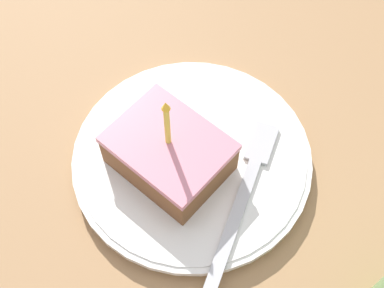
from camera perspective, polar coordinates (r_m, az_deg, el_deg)
ground_plane at (r=0.57m, az=-1.36°, el=-1.06°), size 2.40×2.40×0.04m
plate at (r=0.54m, az=0.00°, el=-1.61°), size 0.24×0.24×0.02m
cake_slice at (r=0.51m, az=-2.44°, el=-0.97°), size 0.08×0.11×0.11m
fork at (r=0.51m, az=5.70°, el=-4.86°), size 0.18×0.08×0.00m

